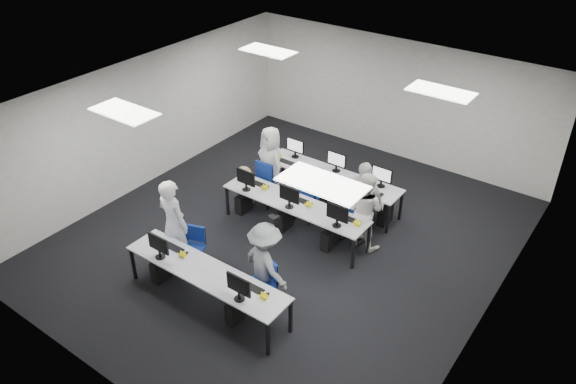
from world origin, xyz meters
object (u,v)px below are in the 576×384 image
Objects in this scene: chair_6 at (311,200)px; student_3 at (362,199)px; chair_3 at (306,207)px; chair_1 at (260,293)px; chair_0 at (193,256)px; student_1 at (364,210)px; desk_mid at (295,205)px; student_2 at (271,162)px; desk_front at (206,274)px; chair_4 at (354,231)px; chair_5 at (270,185)px; student_0 at (174,223)px; chair_7 at (356,221)px; photographer at (265,264)px; chair_2 at (263,194)px.

chair_6 is 1.35m from student_3.
chair_1 is at bearing -78.18° from chair_3.
chair_0 is 3.39m from student_1.
chair_3 is 0.50× the size of student_1.
student_2 reaches higher than desk_mid.
desk_front is at bearing -50.76° from chair_0.
student_1 is (0.17, 0.03, 0.55)m from chair_4.
student_3 is (2.00, 2.81, 0.56)m from chair_0.
desk_mid is 3.30× the size of chair_5.
desk_mid is at bearing -33.94° from chair_5.
student_0 is (-2.02, 0.02, 0.61)m from chair_1.
chair_4 is 3.56m from student_0.
student_2 is (-1.19, 0.32, 0.57)m from chair_3.
chair_1 is at bearing -33.87° from student_2.
student_3 is (0.31, 2.91, 0.52)m from chair_1.
chair_1 reaches higher than chair_7.
student_3 is 2.71m from photographer.
student_0 is at bearing 174.74° from chair_0.
student_1 is 2.64m from student_2.
desk_front is 1.94× the size of student_3.
student_2 is at bearing 144.51° from desk_mid.
student_0 is at bearing -91.17° from chair_5.
chair_4 is at bearing 69.65° from desk_front.
photographer is at bearing -93.73° from student_3.
chair_0 is 3.49m from student_3.
chair_6 is (-0.15, 3.44, -0.37)m from desk_front.
student_3 is at bearing -83.20° from photographer.
student_0 is (-2.38, -2.57, 0.66)m from chair_4.
photographer is (1.93, -2.37, 0.53)m from chair_2.
chair_1 is 3.55m from chair_5.
chair_5 is at bearing 163.58° from chair_3.
chair_5 is 2.26m from chair_7.
chair_2 is at bearing -168.00° from student_3.
chair_0 is at bearing -100.97° from chair_2.
chair_2 is at bearing -161.94° from chair_6.
chair_7 reaches higher than chair_4.
student_0 reaches higher than chair_2.
student_2 is at bearing -84.33° from student_0.
student_1 is at bearing 67.04° from desk_front.
student_0 reaches higher than desk_front.
chair_1 is at bearing -92.23° from student_3.
chair_6 reaches higher than chair_2.
chair_3 is 0.25m from chair_6.
chair_0 is at bearing -113.98° from desk_mid.
desk_front is at bearing -99.17° from chair_4.
student_3 reaches higher than desk_mid.
student_0 is at bearing 20.24° from photographer.
chair_4 is at bearing 22.27° from desk_mid.
chair_5 reaches higher than chair_4.
chair_3 is at bearing 6.48° from student_2.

